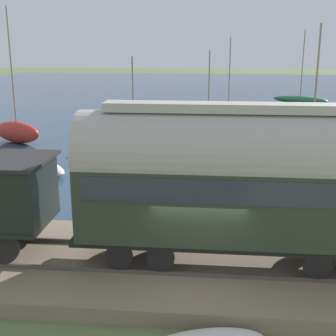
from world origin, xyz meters
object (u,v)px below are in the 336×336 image
object	(u,v)px
sailboat_gray	(134,138)
rowboat_near_shore	(49,168)
sailboat_black	(311,151)
rowboat_off_pier	(112,199)
sailboat_yellow	(228,109)
sailboat_navy	(208,121)
sailboat_green	(300,99)
sailboat_red	(17,131)
passenger_coach	(239,177)

from	to	relation	value
sailboat_gray	rowboat_near_shore	bearing A→B (deg)	130.15
sailboat_black	sailboat_gray	world-z (taller)	sailboat_black
sailboat_black	rowboat_off_pier	distance (m)	12.05
sailboat_yellow	sailboat_navy	bearing A→B (deg)	139.47
sailboat_black	rowboat_off_pier	size ratio (longest dim) A/B	3.42
sailboat_gray	rowboat_off_pier	distance (m)	9.87
sailboat_black	sailboat_gray	size ratio (longest dim) A/B	1.25
sailboat_gray	rowboat_near_shore	world-z (taller)	sailboat_gray
sailboat_gray	sailboat_navy	bearing A→B (deg)	-47.46
sailboat_green	sailboat_red	bearing A→B (deg)	160.73
sailboat_black	rowboat_near_shore	size ratio (longest dim) A/B	2.61
sailboat_red	rowboat_near_shore	bearing A→B (deg)	-122.30
sailboat_red	sailboat_navy	distance (m)	14.24
sailboat_red	sailboat_black	distance (m)	18.78
sailboat_yellow	rowboat_near_shore	bearing A→B (deg)	127.87
sailboat_yellow	rowboat_off_pier	world-z (taller)	sailboat_yellow
passenger_coach	sailboat_red	distance (m)	22.04
passenger_coach	rowboat_near_shore	distance (m)	13.90
rowboat_near_shore	rowboat_off_pier	xyz separation A→B (m)	(-4.22, -4.22, -0.09)
sailboat_navy	rowboat_off_pier	bearing A→B (deg)	145.12
sailboat_gray	rowboat_near_shore	distance (m)	6.62
sailboat_green	sailboat_yellow	bearing A→B (deg)	161.05
sailboat_gray	rowboat_off_pier	xyz separation A→B (m)	(-9.82, -0.74, -0.61)
sailboat_green	rowboat_off_pier	xyz separation A→B (m)	(-33.01, 13.35, -0.29)
sailboat_navy	sailboat_yellow	bearing A→B (deg)	-36.20
passenger_coach	sailboat_gray	bearing A→B (deg)	19.81
sailboat_gray	rowboat_near_shore	xyz separation A→B (m)	(-5.60, 3.48, -0.53)
sailboat_yellow	sailboat_green	distance (m)	11.05
sailboat_yellow	sailboat_gray	bearing A→B (deg)	130.63
sailboat_yellow	sailboat_red	bearing A→B (deg)	107.09
sailboat_gray	sailboat_black	bearing A→B (deg)	-121.61
rowboat_near_shore	sailboat_red	bearing A→B (deg)	81.08
sailboat_yellow	sailboat_navy	xyz separation A→B (m)	(-7.42, 1.75, 0.11)
sailboat_black	sailboat_gray	distance (m)	10.57
sailboat_navy	sailboat_green	bearing A→B (deg)	-55.15
sailboat_green	sailboat_gray	xyz separation A→B (m)	(-23.18, 14.09, 0.32)
sailboat_red	sailboat_green	bearing A→B (deg)	-21.39
rowboat_off_pier	sailboat_gray	bearing A→B (deg)	-45.71
passenger_coach	sailboat_navy	distance (m)	23.83
sailboat_black	sailboat_navy	world-z (taller)	sailboat_black
sailboat_navy	sailboat_gray	bearing A→B (deg)	127.61
passenger_coach	sailboat_green	distance (m)	39.87
passenger_coach	sailboat_red	bearing A→B (deg)	38.89
sailboat_yellow	sailboat_black	world-z (taller)	sailboat_black
sailboat_red	sailboat_navy	bearing A→B (deg)	-38.23
rowboat_off_pier	passenger_coach	bearing A→B (deg)	169.91
sailboat_black	sailboat_green	size ratio (longest dim) A/B	0.98
passenger_coach	sailboat_black	bearing A→B (deg)	-19.27
sailboat_green	sailboat_navy	xyz separation A→B (m)	(-15.21, 9.59, 0.09)
sailboat_black	sailboat_yellow	bearing A→B (deg)	32.04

